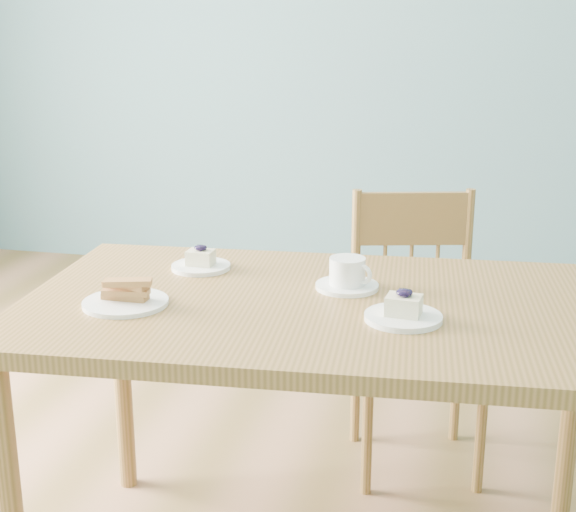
{
  "coord_description": "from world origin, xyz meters",
  "views": [
    {
      "loc": [
        0.58,
        -1.9,
        1.38
      ],
      "look_at": [
        0.17,
        -0.11,
        0.85
      ],
      "focal_mm": 50.0,
      "sensor_mm": 36.0,
      "label": 1
    }
  ],
  "objects_px": {
    "dining_table": "(325,331)",
    "coffee_cup": "(348,276)",
    "biscotti_plate": "(125,297)",
    "cheesecake_plate_near": "(403,312)",
    "cheesecake_plate_far": "(201,263)",
    "dining_chair": "(416,331)"
  },
  "relations": [
    {
      "from": "dining_table",
      "to": "biscotti_plate",
      "type": "distance_m",
      "value": 0.47
    },
    {
      "from": "cheesecake_plate_far",
      "to": "biscotti_plate",
      "type": "height_order",
      "value": "same"
    },
    {
      "from": "dining_chair",
      "to": "coffee_cup",
      "type": "distance_m",
      "value": 0.67
    },
    {
      "from": "dining_table",
      "to": "coffee_cup",
      "type": "relative_size",
      "value": 9.53
    },
    {
      "from": "coffee_cup",
      "to": "biscotti_plate",
      "type": "xyz_separation_m",
      "value": [
        -0.48,
        -0.24,
        -0.01
      ]
    },
    {
      "from": "dining_chair",
      "to": "coffee_cup",
      "type": "xyz_separation_m",
      "value": [
        -0.14,
        -0.56,
        0.34
      ]
    },
    {
      "from": "cheesecake_plate_far",
      "to": "biscotti_plate",
      "type": "bearing_deg",
      "value": -103.79
    },
    {
      "from": "biscotti_plate",
      "to": "dining_chair",
      "type": "bearing_deg",
      "value": 52.02
    },
    {
      "from": "cheesecake_plate_far",
      "to": "coffee_cup",
      "type": "bearing_deg",
      "value": -10.47
    },
    {
      "from": "dining_table",
      "to": "dining_chair",
      "type": "distance_m",
      "value": 0.72
    },
    {
      "from": "dining_table",
      "to": "cheesecake_plate_near",
      "type": "distance_m",
      "value": 0.23
    },
    {
      "from": "biscotti_plate",
      "to": "cheesecake_plate_near",
      "type": "bearing_deg",
      "value": 4.08
    },
    {
      "from": "dining_table",
      "to": "biscotti_plate",
      "type": "xyz_separation_m",
      "value": [
        -0.44,
        -0.13,
        0.1
      ]
    },
    {
      "from": "cheesecake_plate_far",
      "to": "dining_chair",
      "type": "bearing_deg",
      "value": 41.61
    },
    {
      "from": "cheesecake_plate_far",
      "to": "coffee_cup",
      "type": "distance_m",
      "value": 0.41
    },
    {
      "from": "cheesecake_plate_near",
      "to": "cheesecake_plate_far",
      "type": "bearing_deg",
      "value": 154.58
    },
    {
      "from": "dining_table",
      "to": "cheesecake_plate_near",
      "type": "xyz_separation_m",
      "value": [
        0.19,
        -0.09,
        0.09
      ]
    },
    {
      "from": "dining_table",
      "to": "coffee_cup",
      "type": "xyz_separation_m",
      "value": [
        0.04,
        0.1,
        0.11
      ]
    },
    {
      "from": "dining_table",
      "to": "dining_chair",
      "type": "xyz_separation_m",
      "value": [
        0.17,
        0.66,
        -0.24
      ]
    },
    {
      "from": "dining_table",
      "to": "coffee_cup",
      "type": "distance_m",
      "value": 0.15
    },
    {
      "from": "dining_table",
      "to": "dining_chair",
      "type": "relative_size",
      "value": 1.68
    },
    {
      "from": "dining_table",
      "to": "biscotti_plate",
      "type": "relative_size",
      "value": 7.48
    }
  ]
}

